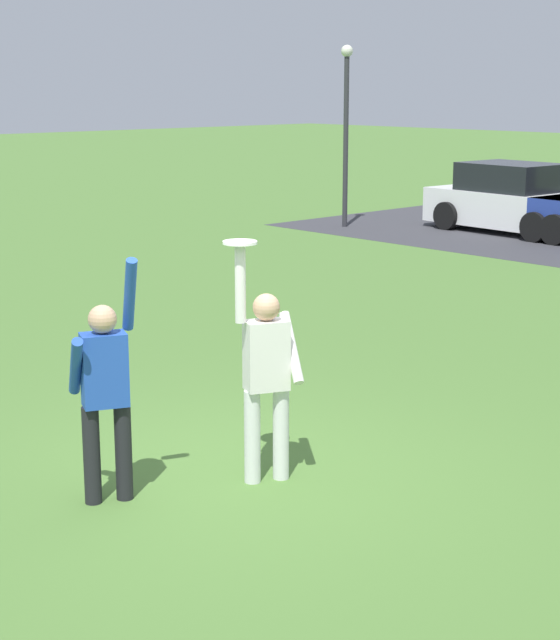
% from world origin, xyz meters
% --- Properties ---
extents(ground_plane, '(120.00, 120.00, 0.00)m').
position_xyz_m(ground_plane, '(0.00, 0.00, 0.00)').
color(ground_plane, '#4C7533').
extents(person_catcher, '(0.50, 0.59, 2.08)m').
position_xyz_m(person_catcher, '(0.29, 0.11, 0.98)').
color(person_catcher, silver).
rests_on(person_catcher, ground_plane).
extents(person_defender, '(0.58, 0.65, 2.04)m').
position_xyz_m(person_defender, '(-0.26, -1.15, 0.98)').
color(person_defender, black).
rests_on(person_defender, ground_plane).
extents(frisbee_disc, '(0.29, 0.29, 0.02)m').
position_xyz_m(frisbee_disc, '(0.20, -0.10, 2.09)').
color(frisbee_disc, white).
rests_on(frisbee_disc, person_catcher).
extents(parked_car_white, '(4.21, 2.25, 1.59)m').
position_xyz_m(parked_car_white, '(-7.24, 14.67, 0.73)').
color(parked_car_white, white).
rests_on(parked_car_white, ground_plane).
extents(lamppost_by_lot, '(0.28, 0.28, 4.26)m').
position_xyz_m(lamppost_by_lot, '(-10.52, 12.46, 2.59)').
color(lamppost_by_lot, '#2D2D33').
rests_on(lamppost_by_lot, ground_plane).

